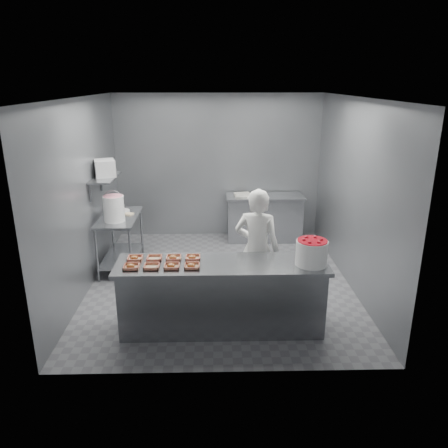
% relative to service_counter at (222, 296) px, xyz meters
% --- Properties ---
extents(floor, '(4.50, 4.50, 0.00)m').
position_rel_service_counter_xyz_m(floor, '(0.00, 1.35, -0.45)').
color(floor, '#4C4C51').
rests_on(floor, ground).
extents(ceiling, '(4.50, 4.50, 0.00)m').
position_rel_service_counter_xyz_m(ceiling, '(0.00, 1.35, 2.35)').
color(ceiling, white).
rests_on(ceiling, wall_back).
extents(wall_back, '(4.00, 0.04, 2.80)m').
position_rel_service_counter_xyz_m(wall_back, '(0.00, 3.60, 0.95)').
color(wall_back, slate).
rests_on(wall_back, ground).
extents(wall_left, '(0.04, 4.50, 2.80)m').
position_rel_service_counter_xyz_m(wall_left, '(-2.00, 1.35, 0.95)').
color(wall_left, slate).
rests_on(wall_left, ground).
extents(wall_right, '(0.04, 4.50, 2.80)m').
position_rel_service_counter_xyz_m(wall_right, '(2.00, 1.35, 0.95)').
color(wall_right, slate).
rests_on(wall_right, ground).
extents(service_counter, '(2.60, 0.70, 0.90)m').
position_rel_service_counter_xyz_m(service_counter, '(0.00, 0.00, 0.00)').
color(service_counter, slate).
rests_on(service_counter, ground).
extents(prep_table, '(0.60, 1.20, 0.90)m').
position_rel_service_counter_xyz_m(prep_table, '(-1.65, 1.95, 0.14)').
color(prep_table, slate).
rests_on(prep_table, ground).
extents(back_counter, '(1.50, 0.60, 0.90)m').
position_rel_service_counter_xyz_m(back_counter, '(0.90, 3.25, -0.00)').
color(back_counter, slate).
rests_on(back_counter, ground).
extents(wall_shelf, '(0.35, 0.90, 0.03)m').
position_rel_service_counter_xyz_m(wall_shelf, '(-1.82, 1.95, 1.10)').
color(wall_shelf, slate).
rests_on(wall_shelf, wall_left).
extents(tray_0, '(0.19, 0.18, 0.06)m').
position_rel_service_counter_xyz_m(tray_0, '(-1.08, -0.13, 0.47)').
color(tray_0, tan).
rests_on(tray_0, service_counter).
extents(tray_1, '(0.19, 0.18, 0.04)m').
position_rel_service_counter_xyz_m(tray_1, '(-0.84, -0.13, 0.47)').
color(tray_1, tan).
rests_on(tray_1, service_counter).
extents(tray_2, '(0.19, 0.18, 0.06)m').
position_rel_service_counter_xyz_m(tray_2, '(-0.60, -0.13, 0.47)').
color(tray_2, tan).
rests_on(tray_2, service_counter).
extents(tray_3, '(0.19, 0.18, 0.06)m').
position_rel_service_counter_xyz_m(tray_3, '(-0.36, -0.13, 0.47)').
color(tray_3, tan).
rests_on(tray_3, service_counter).
extents(tray_4, '(0.19, 0.18, 0.06)m').
position_rel_service_counter_xyz_m(tray_4, '(-1.08, 0.13, 0.47)').
color(tray_4, tan).
rests_on(tray_4, service_counter).
extents(tray_5, '(0.19, 0.18, 0.04)m').
position_rel_service_counter_xyz_m(tray_5, '(-0.84, 0.13, 0.47)').
color(tray_5, tan).
rests_on(tray_5, service_counter).
extents(tray_6, '(0.19, 0.18, 0.06)m').
position_rel_service_counter_xyz_m(tray_6, '(-0.60, 0.13, 0.47)').
color(tray_6, tan).
rests_on(tray_6, service_counter).
extents(tray_7, '(0.19, 0.18, 0.06)m').
position_rel_service_counter_xyz_m(tray_7, '(-0.36, 0.13, 0.47)').
color(tray_7, tan).
rests_on(tray_7, service_counter).
extents(worker, '(0.70, 0.56, 1.68)m').
position_rel_service_counter_xyz_m(worker, '(0.49, 0.60, 0.39)').
color(worker, white).
rests_on(worker, ground).
extents(strawberry_tub, '(0.38, 0.38, 0.31)m').
position_rel_service_counter_xyz_m(strawberry_tub, '(1.08, -0.07, 0.61)').
color(strawberry_tub, silver).
rests_on(strawberry_tub, service_counter).
extents(glaze_bucket, '(0.34, 0.32, 0.50)m').
position_rel_service_counter_xyz_m(glaze_bucket, '(-1.66, 1.71, 0.66)').
color(glaze_bucket, silver).
rests_on(glaze_bucket, prep_table).
extents(bucket_lid, '(0.35, 0.35, 0.03)m').
position_rel_service_counter_xyz_m(bucket_lid, '(-1.68, 2.21, 0.46)').
color(bucket_lid, silver).
rests_on(bucket_lid, prep_table).
extents(rag, '(0.17, 0.16, 0.02)m').
position_rel_service_counter_xyz_m(rag, '(-1.51, 2.06, 0.46)').
color(rag, '#CCB28C').
rests_on(rag, prep_table).
extents(appliance, '(0.40, 0.43, 0.26)m').
position_rel_service_counter_xyz_m(appliance, '(-1.82, 1.99, 1.24)').
color(appliance, gray).
rests_on(appliance, wall_shelf).
extents(paper_stack, '(0.33, 0.26, 0.05)m').
position_rel_service_counter_xyz_m(paper_stack, '(0.47, 3.25, 0.47)').
color(paper_stack, silver).
rests_on(paper_stack, back_counter).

